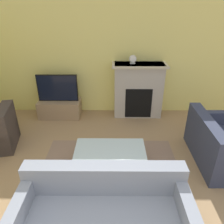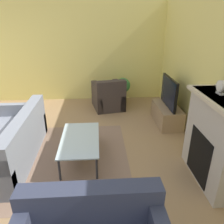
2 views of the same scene
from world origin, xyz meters
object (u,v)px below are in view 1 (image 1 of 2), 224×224
(tv, at_px, (58,88))
(coffee_table, at_px, (110,151))
(couch_sectional, at_px, (104,220))
(mantel_clock, at_px, (133,59))
(couch_loveseat, at_px, (222,147))

(tv, xyz_separation_m, coffee_table, (1.25, -1.87, -0.38))
(tv, relative_size, coffee_table, 0.81)
(couch_sectional, height_order, coffee_table, couch_sectional)
(coffee_table, relative_size, mantel_clock, 6.02)
(tv, bearing_deg, couch_sectional, -68.81)
(tv, relative_size, couch_loveseat, 0.69)
(couch_loveseat, height_order, mantel_clock, mantel_clock)
(couch_loveseat, distance_m, coffee_table, 1.98)
(coffee_table, xyz_separation_m, mantel_clock, (0.48, 1.97, 1.03))
(tv, height_order, couch_sectional, tv)
(couch_sectional, height_order, couch_loveseat, same)
(couch_loveseat, bearing_deg, coffee_table, 96.48)
(couch_sectional, xyz_separation_m, couch_loveseat, (2.03, 1.44, 0.00))
(tv, bearing_deg, mantel_clock, 3.39)
(tv, xyz_separation_m, couch_sectional, (1.20, -3.09, -0.45))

